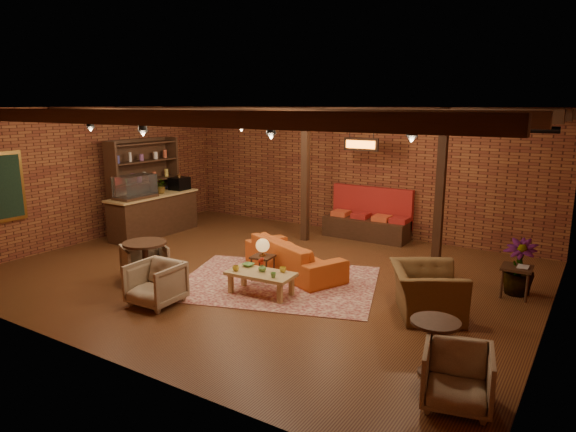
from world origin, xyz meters
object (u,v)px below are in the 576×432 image
Objects in this scene: armchair_a at (145,261)px; armchair_far at (457,374)px; armchair_b at (156,281)px; side_table_lamp at (263,249)px; plant_tall at (524,211)px; sofa at (294,256)px; coffee_table at (261,275)px; armchair_right at (427,283)px; round_table_right at (434,339)px; round_table_left at (145,256)px; side_table_book at (517,269)px.

armchair_a is 6.10m from armchair_far.
armchair_far is at bearing -5.64° from armchair_b.
side_table_lamp is 4.63m from plant_tall.
sofa reaches higher than coffee_table.
armchair_right is 1.87m from round_table_right.
side_table_lamp is at bearing 65.15° from armchair_b.
armchair_b is 4.40m from armchair_right.
armchair_far is at bearing -51.80° from round_table_right.
round_table_right is (5.59, -0.48, 0.08)m from armchair_a.
round_table_left is 1.16× the size of round_table_right.
round_table_right is at bearing -3.81° from round_table_left.
sofa is 2.95m from armchair_right.
armchair_far is at bearing -8.67° from round_table_left.
coffee_table is 0.41× the size of plant_tall.
armchair_far is 4.19m from plant_tall.
side_table_book is (4.18, 1.63, -0.11)m from side_table_lamp.
round_table_right is (3.37, -1.09, 0.11)m from coffee_table.
plant_tall is (4.99, 3.72, 1.09)m from armchair_b.
round_table_left is at bearing 176.19° from round_table_right.
armchair_a reaches higher than armchair_far.
armchair_right is at bearing 0.68° from side_table_lamp.
round_table_right is at bearing -97.10° from side_table_book.
plant_tall is at bearing -60.02° from armchair_right.
side_table_lamp is at bearing 138.35° from armchair_far.
armchair_a reaches higher than sofa.
side_table_lamp is 0.99× the size of round_table_left.
plant_tall is at bearing 90.00° from side_table_book.
round_table_left reaches higher than armchair_b.
round_table_left is at bearing 144.16° from armchair_b.
armchair_right reaches higher than armchair_a.
round_table_right is at bearing 114.82° from armchair_far.
armchair_right is 1.92m from side_table_book.
coffee_table is 1.51× the size of side_table_lamp.
sofa is 4.09× the size of side_table_book.
sofa is at bearing -19.01° from armchair_a.
armchair_right reaches higher than sofa.
side_table_book is at bearing 82.90° from round_table_right.
armchair_far is (3.79, -1.62, 0.01)m from coffee_table.
coffee_table is at bearing -147.43° from plant_tall.
plant_tall is at bearing 23.20° from side_table_lamp.
armchair_far reaches higher than side_table_book.
armchair_b is 6.13m from side_table_book.
armchair_right is at bearing -169.02° from sofa.
round_table_right is at bearing -17.91° from coffee_table.
armchair_b reaches higher than side_table_book.
armchair_right is (2.72, 0.66, 0.16)m from coffee_table.
plant_tall is at bearing 76.62° from armchair_far.
side_table_book is at bearing 21.31° from side_table_lamp.
armchair_b is at bearing -96.14° from armchair_a.
armchair_a is at bearing -146.00° from side_table_lamp.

